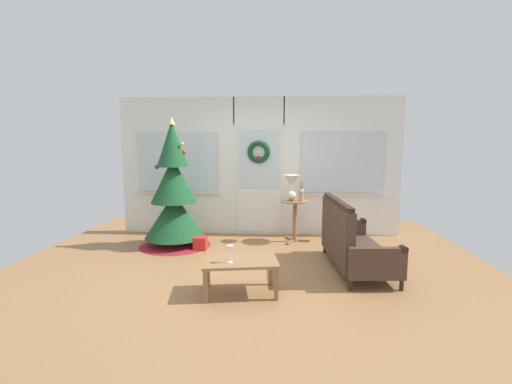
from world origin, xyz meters
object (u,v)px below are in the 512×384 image
(wine_glass, at_px, (230,250))
(gift_box, at_px, (200,243))
(settee_sofa, at_px, (350,242))
(christmas_tree, at_px, (174,199))
(table_lamp, at_px, (292,184))
(flower_vase, at_px, (301,194))
(coffee_table, at_px, (240,265))
(side_table, at_px, (295,213))

(wine_glass, bearing_deg, gift_box, 112.48)
(settee_sofa, bearing_deg, christmas_tree, 160.62)
(table_lamp, distance_m, flower_vase, 0.25)
(flower_vase, xyz_separation_m, coffee_table, (-0.80, -2.21, -0.51))
(side_table, relative_size, coffee_table, 0.79)
(christmas_tree, height_order, table_lamp, christmas_tree)
(wine_glass, xyz_separation_m, gift_box, (-0.73, 1.77, -0.43))
(settee_sofa, xyz_separation_m, wine_glass, (-1.50, -1.02, 0.16))
(table_lamp, distance_m, coffee_table, 2.49)
(gift_box, bearing_deg, side_table, 21.26)
(christmas_tree, xyz_separation_m, table_lamp, (1.95, 0.44, 0.21))
(christmas_tree, bearing_deg, settee_sofa, -19.38)
(flower_vase, height_order, coffee_table, flower_vase)
(settee_sofa, relative_size, wine_glass, 8.56)
(christmas_tree, relative_size, coffee_table, 2.33)
(christmas_tree, bearing_deg, gift_box, -22.81)
(side_table, height_order, gift_box, side_table)
(wine_glass, relative_size, gift_box, 0.94)
(coffee_table, bearing_deg, side_table, 72.80)
(coffee_table, bearing_deg, wine_glass, -135.76)
(side_table, bearing_deg, gift_box, -158.74)
(side_table, xyz_separation_m, coffee_table, (-0.70, -2.27, -0.18))
(settee_sofa, distance_m, coffee_table, 1.67)
(side_table, xyz_separation_m, table_lamp, (-0.06, 0.04, 0.50))
(coffee_table, bearing_deg, christmas_tree, 124.96)
(settee_sofa, bearing_deg, table_lamp, 118.58)
(gift_box, bearing_deg, coffee_table, -63.49)
(table_lamp, height_order, wine_glass, table_lamp)
(side_table, bearing_deg, coffee_table, -107.20)
(side_table, distance_m, coffee_table, 2.38)
(wine_glass, bearing_deg, christmas_tree, 121.49)
(table_lamp, distance_m, gift_box, 1.84)
(christmas_tree, xyz_separation_m, flower_vase, (2.11, 0.34, 0.05))
(table_lamp, bearing_deg, settee_sofa, -61.42)
(settee_sofa, relative_size, gift_box, 8.03)
(christmas_tree, bearing_deg, table_lamp, 12.66)
(christmas_tree, distance_m, side_table, 2.07)
(side_table, distance_m, table_lamp, 0.50)
(coffee_table, relative_size, gift_box, 4.38)
(settee_sofa, height_order, gift_box, settee_sofa)
(coffee_table, xyz_separation_m, gift_box, (-0.83, 1.67, -0.23))
(flower_vase, distance_m, coffee_table, 2.40)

